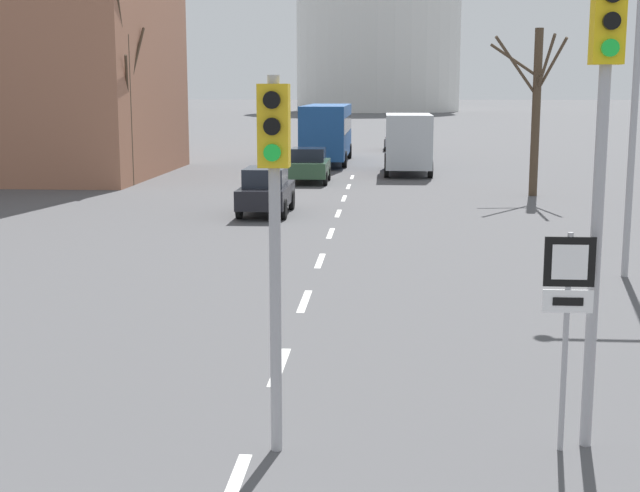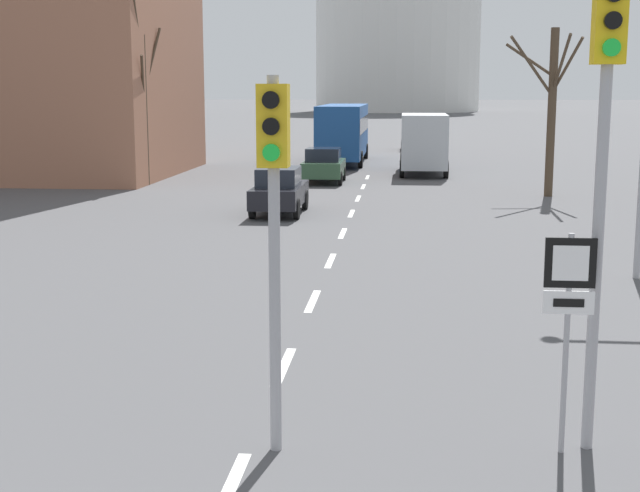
{
  "view_description": "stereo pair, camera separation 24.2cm",
  "coord_description": "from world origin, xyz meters",
  "px_view_note": "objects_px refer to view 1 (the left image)",
  "views": [
    {
      "loc": [
        1.64,
        -4.48,
        4.38
      ],
      "look_at": [
        0.87,
        6.2,
        2.5
      ],
      "focal_mm": 50.0,
      "sensor_mm": 36.0,
      "label": 1
    },
    {
      "loc": [
        1.88,
        -4.46,
        4.38
      ],
      "look_at": [
        0.87,
        6.2,
        2.5
      ],
      "focal_mm": 50.0,
      "sensor_mm": 36.0,
      "label": 2
    }
  ],
  "objects_px": {
    "traffic_signal_near_right": "(602,126)",
    "route_sign_post": "(567,303)",
    "sedan_near_right": "(309,165)",
    "sedan_mid_centre": "(266,191)",
    "city_bus": "(327,129)",
    "street_lamp_right": "(617,86)",
    "traffic_signal_centre_tall": "(274,193)",
    "delivery_truck": "(408,141)",
    "sedan_near_left": "(396,139)"
  },
  "relations": [
    {
      "from": "street_lamp_right",
      "to": "city_bus",
      "type": "relative_size",
      "value": 0.66
    },
    {
      "from": "sedan_near_right",
      "to": "delivery_truck",
      "type": "distance_m",
      "value": 7.06
    },
    {
      "from": "street_lamp_right",
      "to": "sedan_near_left",
      "type": "height_order",
      "value": "street_lamp_right"
    },
    {
      "from": "delivery_truck",
      "to": "street_lamp_right",
      "type": "bearing_deg",
      "value": -81.1
    },
    {
      "from": "street_lamp_right",
      "to": "sedan_mid_centre",
      "type": "distance_m",
      "value": 14.3
    },
    {
      "from": "traffic_signal_near_right",
      "to": "route_sign_post",
      "type": "xyz_separation_m",
      "value": [
        -0.34,
        -0.19,
        -2.1
      ]
    },
    {
      "from": "street_lamp_right",
      "to": "sedan_near_right",
      "type": "height_order",
      "value": "street_lamp_right"
    },
    {
      "from": "street_lamp_right",
      "to": "sedan_near_left",
      "type": "bearing_deg",
      "value": 95.74
    },
    {
      "from": "sedan_near_left",
      "to": "sedan_mid_centre",
      "type": "bearing_deg",
      "value": -98.18
    },
    {
      "from": "sedan_near_left",
      "to": "sedan_mid_centre",
      "type": "height_order",
      "value": "sedan_mid_centre"
    },
    {
      "from": "sedan_near_right",
      "to": "sedan_mid_centre",
      "type": "height_order",
      "value": "sedan_mid_centre"
    },
    {
      "from": "street_lamp_right",
      "to": "sedan_near_right",
      "type": "bearing_deg",
      "value": 112.94
    },
    {
      "from": "traffic_signal_centre_tall",
      "to": "street_lamp_right",
      "type": "relative_size",
      "value": 0.64
    },
    {
      "from": "traffic_signal_near_right",
      "to": "route_sign_post",
      "type": "bearing_deg",
      "value": -151.44
    },
    {
      "from": "traffic_signal_centre_tall",
      "to": "sedan_near_left",
      "type": "relative_size",
      "value": 1.04
    },
    {
      "from": "traffic_signal_centre_tall",
      "to": "city_bus",
      "type": "distance_m",
      "value": 43.64
    },
    {
      "from": "sedan_near_left",
      "to": "city_bus",
      "type": "relative_size",
      "value": 0.4
    },
    {
      "from": "street_lamp_right",
      "to": "delivery_truck",
      "type": "bearing_deg",
      "value": 98.9
    },
    {
      "from": "sedan_near_left",
      "to": "sedan_near_right",
      "type": "xyz_separation_m",
      "value": [
        -4.4,
        -23.71,
        0.03
      ]
    },
    {
      "from": "traffic_signal_near_right",
      "to": "city_bus",
      "type": "bearing_deg",
      "value": 97.95
    },
    {
      "from": "route_sign_post",
      "to": "city_bus",
      "type": "relative_size",
      "value": 0.25
    },
    {
      "from": "sedan_near_left",
      "to": "sedan_mid_centre",
      "type": "xyz_separation_m",
      "value": [
        -4.99,
        -34.68,
        0.04
      ]
    },
    {
      "from": "street_lamp_right",
      "to": "sedan_near_right",
      "type": "xyz_separation_m",
      "value": [
        -8.9,
        21.04,
        -3.63
      ]
    },
    {
      "from": "sedan_near_right",
      "to": "delivery_truck",
      "type": "bearing_deg",
      "value": 46.68
    },
    {
      "from": "sedan_mid_centre",
      "to": "city_bus",
      "type": "relative_size",
      "value": 0.39
    },
    {
      "from": "traffic_signal_centre_tall",
      "to": "street_lamp_right",
      "type": "bearing_deg",
      "value": 58.81
    },
    {
      "from": "sedan_near_right",
      "to": "delivery_truck",
      "type": "relative_size",
      "value": 0.53
    },
    {
      "from": "sedan_near_right",
      "to": "sedan_near_left",
      "type": "bearing_deg",
      "value": 79.48
    },
    {
      "from": "traffic_signal_near_right",
      "to": "traffic_signal_centre_tall",
      "type": "distance_m",
      "value": 3.93
    },
    {
      "from": "route_sign_post",
      "to": "delivery_truck",
      "type": "distance_m",
      "value": 36.78
    },
    {
      "from": "traffic_signal_near_right",
      "to": "sedan_near_right",
      "type": "distance_m",
      "value": 32.23
    },
    {
      "from": "route_sign_post",
      "to": "traffic_signal_centre_tall",
      "type": "bearing_deg",
      "value": -176.05
    },
    {
      "from": "sedan_near_left",
      "to": "delivery_truck",
      "type": "distance_m",
      "value": 18.63
    },
    {
      "from": "traffic_signal_near_right",
      "to": "traffic_signal_centre_tall",
      "type": "xyz_separation_m",
      "value": [
        -3.83,
        -0.43,
        -0.78
      ]
    },
    {
      "from": "sedan_near_right",
      "to": "sedan_mid_centre",
      "type": "relative_size",
      "value": 0.91
    },
    {
      "from": "street_lamp_right",
      "to": "delivery_truck",
      "type": "height_order",
      "value": "street_lamp_right"
    },
    {
      "from": "street_lamp_right",
      "to": "city_bus",
      "type": "bearing_deg",
      "value": 105.02
    },
    {
      "from": "traffic_signal_near_right",
      "to": "route_sign_post",
      "type": "height_order",
      "value": "traffic_signal_near_right"
    },
    {
      "from": "traffic_signal_near_right",
      "to": "route_sign_post",
      "type": "distance_m",
      "value": 2.14
    },
    {
      "from": "traffic_signal_near_right",
      "to": "traffic_signal_centre_tall",
      "type": "relative_size",
      "value": 1.26
    },
    {
      "from": "traffic_signal_near_right",
      "to": "sedan_near_left",
      "type": "xyz_separation_m",
      "value": [
        -1.75,
        55.19,
        -3.15
      ]
    },
    {
      "from": "street_lamp_right",
      "to": "city_bus",
      "type": "xyz_separation_m",
      "value": [
        -8.78,
        32.7,
        -2.42
      ]
    },
    {
      "from": "route_sign_post",
      "to": "sedan_near_left",
      "type": "distance_m",
      "value": 55.4
    },
    {
      "from": "traffic_signal_near_right",
      "to": "street_lamp_right",
      "type": "distance_m",
      "value": 10.81
    },
    {
      "from": "street_lamp_right",
      "to": "city_bus",
      "type": "distance_m",
      "value": 33.95
    },
    {
      "from": "city_bus",
      "to": "traffic_signal_near_right",
      "type": "bearing_deg",
      "value": -82.05
    },
    {
      "from": "street_lamp_right",
      "to": "delivery_truck",
      "type": "xyz_separation_m",
      "value": [
        -4.09,
        26.14,
        -2.77
      ]
    },
    {
      "from": "street_lamp_right",
      "to": "sedan_near_left",
      "type": "xyz_separation_m",
      "value": [
        -4.5,
        44.74,
        -3.66
      ]
    },
    {
      "from": "route_sign_post",
      "to": "delivery_truck",
      "type": "bearing_deg",
      "value": 91.56
    },
    {
      "from": "sedan_near_right",
      "to": "sedan_mid_centre",
      "type": "distance_m",
      "value": 10.99
    }
  ]
}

